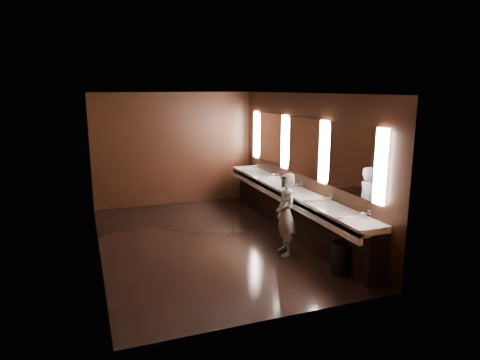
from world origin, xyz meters
The scene contains 10 objects.
floor centered at (0.00, 0.00, 0.00)m, with size 6.00×6.00×0.00m, color black.
ceiling centered at (0.00, 0.00, 2.80)m, with size 4.00×6.00×0.02m, color #2D2D2B.
wall_back centered at (0.00, 3.00, 1.40)m, with size 4.00×0.02×2.80m, color black.
wall_front centered at (0.00, -3.00, 1.40)m, with size 4.00×0.02×2.80m, color black.
wall_left centered at (-2.00, 0.00, 1.40)m, with size 0.02×6.00×2.80m, color black.
wall_right centered at (2.00, 0.00, 1.40)m, with size 0.02×6.00×2.80m, color black.
sink_counter centered at (1.79, 0.00, 0.50)m, with size 0.55×5.40×1.01m.
mirror_band centered at (1.98, 0.00, 1.75)m, with size 0.06×5.03×1.15m.
person centered at (1.09, -1.06, 0.73)m, with size 0.53×0.35×1.46m, color #8DB6D2.
trash_bin centered at (1.58, -2.10, 0.25)m, with size 0.32×0.32×0.50m, color black.
Camera 1 is at (-2.17, -7.51, 2.89)m, focal length 32.00 mm.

